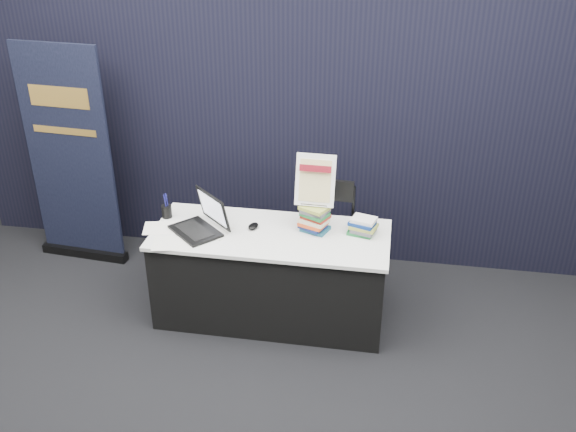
# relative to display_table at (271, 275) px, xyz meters

# --- Properties ---
(floor) EXTENTS (8.00, 8.00, 0.00)m
(floor) POSITION_rel_display_table_xyz_m (0.00, -0.55, -0.38)
(floor) COLOR black
(floor) RESTS_ON ground
(wall_back) EXTENTS (8.00, 0.02, 3.50)m
(wall_back) POSITION_rel_display_table_xyz_m (0.00, 3.45, 1.37)
(wall_back) COLOR silver
(wall_back) RESTS_ON floor
(drape_partition) EXTENTS (6.00, 0.08, 2.40)m
(drape_partition) POSITION_rel_display_table_xyz_m (0.00, 1.05, 0.82)
(drape_partition) COLOR black
(drape_partition) RESTS_ON floor
(display_table) EXTENTS (1.80, 0.75, 0.75)m
(display_table) POSITION_rel_display_table_xyz_m (0.00, 0.00, 0.00)
(display_table) COLOR black
(display_table) RESTS_ON floor
(laptop) EXTENTS (0.47, 0.52, 0.29)m
(laptop) POSITION_rel_display_table_xyz_m (-0.56, -0.03, 0.44)
(laptop) COLOR black
(laptop) RESTS_ON display_table
(mouse) EXTENTS (0.09, 0.13, 0.04)m
(mouse) POSITION_rel_display_table_xyz_m (-0.15, 0.06, 0.39)
(mouse) COLOR black
(mouse) RESTS_ON display_table
(brochure_left) EXTENTS (0.34, 0.27, 0.00)m
(brochure_left) POSITION_rel_display_table_xyz_m (-0.83, -0.06, 0.38)
(brochure_left) COLOR white
(brochure_left) RESTS_ON display_table
(brochure_mid) EXTENTS (0.34, 0.27, 0.00)m
(brochure_mid) POSITION_rel_display_table_xyz_m (-0.68, -0.27, 0.38)
(brochure_mid) COLOR white
(brochure_mid) RESTS_ON display_table
(brochure_right) EXTENTS (0.35, 0.29, 0.00)m
(brochure_right) POSITION_rel_display_table_xyz_m (-0.46, -0.03, 0.38)
(brochure_right) COLOR silver
(brochure_right) RESTS_ON display_table
(pen_cup) EXTENTS (0.10, 0.10, 0.10)m
(pen_cup) POSITION_rel_display_table_xyz_m (-0.86, 0.12, 0.43)
(pen_cup) COLOR black
(pen_cup) RESTS_ON display_table
(book_stack_tall) EXTENTS (0.24, 0.21, 0.21)m
(book_stack_tall) POSITION_rel_display_table_xyz_m (0.32, 0.09, 0.48)
(book_stack_tall) COLOR #1B5469
(book_stack_tall) RESTS_ON display_table
(book_stack_short) EXTENTS (0.21, 0.18, 0.13)m
(book_stack_short) POSITION_rel_display_table_xyz_m (0.69, 0.11, 0.44)
(book_stack_short) COLOR #1D6E35
(book_stack_short) RESTS_ON display_table
(info_sign) EXTENTS (0.30, 0.15, 0.40)m
(info_sign) POSITION_rel_display_table_xyz_m (0.32, 0.13, 0.78)
(info_sign) COLOR black
(info_sign) RESTS_ON book_stack_tall
(pullup_banner) EXTENTS (0.84, 0.17, 1.98)m
(pullup_banner) POSITION_rel_display_table_xyz_m (-1.89, 0.61, 0.50)
(pullup_banner) COLOR black
(pullup_banner) RESTS_ON floor
(stacking_chair) EXTENTS (0.49, 0.50, 1.02)m
(stacking_chair) POSITION_rel_display_table_xyz_m (0.37, 0.28, 0.19)
(stacking_chair) COLOR black
(stacking_chair) RESTS_ON floor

